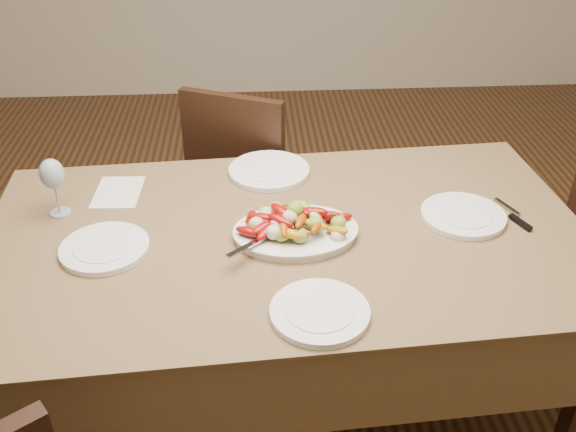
# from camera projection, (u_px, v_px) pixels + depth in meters

# --- Properties ---
(floor) EXTENTS (6.00, 6.00, 0.00)m
(floor) POSITION_uv_depth(u_px,v_px,m) (315.00, 386.00, 2.43)
(floor) COLOR #3F2613
(floor) RESTS_ON ground
(dining_table) EXTENTS (1.90, 1.15, 0.76)m
(dining_table) POSITION_uv_depth(u_px,v_px,m) (288.00, 326.00, 2.16)
(dining_table) COLOR brown
(dining_table) RESTS_ON ground
(chair_far) EXTENTS (0.55, 0.55, 0.95)m
(chair_far) POSITION_uv_depth(u_px,v_px,m) (254.00, 183.00, 2.79)
(chair_far) COLOR black
(chair_far) RESTS_ON ground
(serving_platter) EXTENTS (0.38, 0.29, 0.02)m
(serving_platter) POSITION_uv_depth(u_px,v_px,m) (296.00, 234.00, 1.93)
(serving_platter) COLOR white
(serving_platter) RESTS_ON dining_table
(roasted_vegetables) EXTENTS (0.31, 0.22, 0.09)m
(roasted_vegetables) POSITION_uv_depth(u_px,v_px,m) (296.00, 218.00, 1.90)
(roasted_vegetables) COLOR maroon
(roasted_vegetables) RESTS_ON serving_platter
(serving_spoon) EXTENTS (0.25, 0.24, 0.03)m
(serving_spoon) POSITION_uv_depth(u_px,v_px,m) (275.00, 232.00, 1.87)
(serving_spoon) COLOR #9EA0A8
(serving_spoon) RESTS_ON serving_platter
(plate_left) EXTENTS (0.26, 0.26, 0.02)m
(plate_left) POSITION_uv_depth(u_px,v_px,m) (105.00, 248.00, 1.87)
(plate_left) COLOR white
(plate_left) RESTS_ON dining_table
(plate_right) EXTENTS (0.26, 0.26, 0.02)m
(plate_right) POSITION_uv_depth(u_px,v_px,m) (463.00, 216.00, 2.02)
(plate_right) COLOR white
(plate_right) RESTS_ON dining_table
(plate_far) EXTENTS (0.29, 0.29, 0.02)m
(plate_far) POSITION_uv_depth(u_px,v_px,m) (269.00, 171.00, 2.27)
(plate_far) COLOR white
(plate_far) RESTS_ON dining_table
(plate_near) EXTENTS (0.26, 0.26, 0.02)m
(plate_near) POSITION_uv_depth(u_px,v_px,m) (320.00, 312.00, 1.63)
(plate_near) COLOR white
(plate_near) RESTS_ON dining_table
(wine_glass) EXTENTS (0.08, 0.08, 0.20)m
(wine_glass) POSITION_uv_depth(u_px,v_px,m) (55.00, 186.00, 1.99)
(wine_glass) COLOR #8C99A5
(wine_glass) RESTS_ON dining_table
(menu_card) EXTENTS (0.16, 0.22, 0.00)m
(menu_card) POSITION_uv_depth(u_px,v_px,m) (118.00, 192.00, 2.16)
(menu_card) COLOR silver
(menu_card) RESTS_ON dining_table
(table_knife) EXTENTS (0.09, 0.19, 0.01)m
(table_knife) POSITION_uv_depth(u_px,v_px,m) (514.00, 216.00, 2.02)
(table_knife) COLOR #9EA0A8
(table_knife) RESTS_ON dining_table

